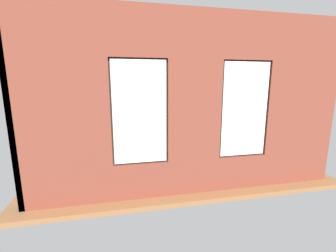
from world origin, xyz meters
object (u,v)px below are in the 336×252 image
(table_plant_small, at_px, (160,139))
(potted_plant_foreground_right, at_px, (88,132))
(couch_by_window, at_px, (169,166))
(remote_black, at_px, (171,141))
(couch_left, at_px, (239,139))
(media_console, at_px, (66,157))
(potted_plant_corner_near_left, at_px, (222,118))
(potted_plant_corner_far_left, at_px, (287,148))
(potted_plant_near_tv, at_px, (81,154))
(potted_plant_by_left_couch, at_px, (211,129))
(cup_ceramic, at_px, (164,142))
(remote_silver, at_px, (146,144))
(coffee_table, at_px, (160,144))
(candle_jar, at_px, (153,141))
(potted_plant_mid_room_small, at_px, (178,138))
(tv_flatscreen, at_px, (64,133))
(potted_plant_beside_window_right, at_px, (72,162))
(potted_plant_between_couches, at_px, (221,152))

(table_plant_small, relative_size, potted_plant_foreground_right, 0.32)
(couch_by_window, relative_size, remote_black, 10.12)
(couch_left, xyz_separation_m, media_console, (5.40, 0.60, -0.05))
(potted_plant_corner_near_left, relative_size, potted_plant_corner_far_left, 0.95)
(potted_plant_corner_near_left, bearing_deg, potted_plant_near_tv, 32.44)
(media_console, height_order, potted_plant_foreground_right, potted_plant_foreground_right)
(couch_left, relative_size, potted_plant_by_left_couch, 3.55)
(cup_ceramic, bearing_deg, remote_silver, -0.00)
(table_plant_small, bearing_deg, coffee_table, 0.00)
(candle_jar, bearing_deg, couch_left, -177.28)
(potted_plant_corner_near_left, bearing_deg, potted_plant_mid_room_small, 31.38)
(coffee_table, relative_size, potted_plant_corner_near_left, 1.18)
(table_plant_small, relative_size, potted_plant_by_left_couch, 0.41)
(coffee_table, xyz_separation_m, tv_flatscreen, (2.61, 0.35, 0.57))
(remote_silver, relative_size, tv_flatscreen, 0.14)
(potted_plant_beside_window_right, relative_size, potted_plant_near_tv, 1.49)
(tv_flatscreen, xyz_separation_m, potted_plant_near_tv, (-0.55, 0.93, -0.31))
(coffee_table, relative_size, potted_plant_corner_far_left, 1.12)
(media_console, bearing_deg, potted_plant_corner_far_left, 164.96)
(potted_plant_corner_near_left, bearing_deg, couch_left, 84.78)
(potted_plant_beside_window_right, height_order, potted_plant_near_tv, potted_plant_beside_window_right)
(remote_silver, height_order, potted_plant_foreground_right, potted_plant_foreground_right)
(cup_ceramic, bearing_deg, couch_by_window, 83.02)
(candle_jar, xyz_separation_m, potted_plant_foreground_right, (2.13, -1.73, -0.00))
(potted_plant_foreground_right, bearing_deg, table_plant_small, 141.44)
(remote_black, xyz_separation_m, tv_flatscreen, (3.00, 0.50, 0.51))
(couch_by_window, height_order, coffee_table, couch_by_window)
(potted_plant_beside_window_right, height_order, potted_plant_between_couches, potted_plant_beside_window_right)
(cup_ceramic, relative_size, media_console, 0.09)
(couch_by_window, distance_m, potted_plant_mid_room_small, 2.42)
(remote_silver, bearing_deg, potted_plant_between_couches, -1.88)
(potted_plant_corner_far_left, bearing_deg, potted_plant_by_left_couch, -81.26)
(potted_plant_mid_room_small, bearing_deg, potted_plant_by_left_couch, -145.42)
(tv_flatscreen, bearing_deg, potted_plant_mid_room_small, -164.98)
(tv_flatscreen, bearing_deg, coffee_table, -172.30)
(potted_plant_mid_room_small, relative_size, potted_plant_foreground_right, 0.81)
(media_console, relative_size, potted_plant_between_couches, 0.97)
(table_plant_small, xyz_separation_m, remote_silver, (0.43, 0.13, -0.11))
(couch_left, distance_m, tv_flatscreen, 5.46)
(media_console, xyz_separation_m, potted_plant_by_left_couch, (-5.00, -2.04, 0.10))
(potted_plant_beside_window_right, bearing_deg, potted_plant_mid_room_small, -140.50)
(couch_left, bearing_deg, cup_ceramic, -82.05)
(cup_ceramic, bearing_deg, potted_plant_corner_far_left, 148.70)
(couch_left, xyz_separation_m, cup_ceramic, (2.68, 0.37, 0.13))
(potted_plant_mid_room_small, distance_m, potted_plant_beside_window_right, 3.75)
(coffee_table, xyz_separation_m, potted_plant_foreground_right, (2.31, -1.84, 0.10))
(couch_by_window, relative_size, potted_plant_mid_room_small, 2.96)
(remote_silver, xyz_separation_m, potted_plant_near_tv, (1.63, 1.16, 0.20))
(remote_silver, xyz_separation_m, potted_plant_corner_far_left, (-3.36, 1.72, 0.18))
(couch_by_window, height_order, potted_plant_mid_room_small, couch_by_window)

